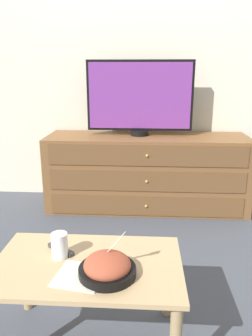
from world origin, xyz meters
The scene contains 9 objects.
ground_plane centered at (0.00, 0.00, 0.00)m, with size 12.00×12.00×0.00m, color #474C56.
wall_back centered at (0.00, 0.03, 1.30)m, with size 12.00×0.05×2.60m.
dresser centered at (0.05, -0.28, 0.32)m, with size 1.70×0.52×0.63m.
tv centered at (-0.02, -0.25, 0.95)m, with size 0.88×0.15×0.61m.
coffee_table centered at (-0.19, -1.84, 0.34)m, with size 0.78×0.48×0.40m.
takeout_bowl centered at (-0.10, -1.91, 0.44)m, with size 0.22×0.22×0.18m.
drink_cup centered at (-0.32, -1.80, 0.45)m, with size 0.07×0.07×0.11m.
napkin centered at (-0.21, -1.93, 0.40)m, with size 0.21×0.21×0.00m.
remote_control centered at (-0.32, -1.75, 0.41)m, with size 0.13×0.11×0.02m.
Camera 1 is at (0.04, -3.00, 1.16)m, focal length 35.00 mm.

